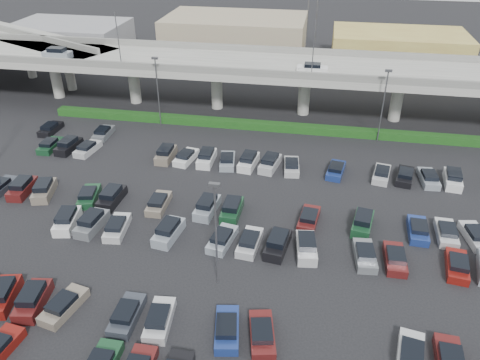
# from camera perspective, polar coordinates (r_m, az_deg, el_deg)

# --- Properties ---
(ground) EXTENTS (280.00, 280.00, 0.00)m
(ground) POSITION_cam_1_polar(r_m,az_deg,el_deg) (48.66, -0.68, -5.97)
(ground) COLOR black
(overpass) EXTENTS (150.00, 13.00, 15.80)m
(overpass) POSITION_cam_1_polar(r_m,az_deg,el_deg) (74.05, 3.88, 13.33)
(overpass) COLOR gray
(overpass) RESTS_ON ground
(on_ramp) EXTENTS (50.93, 30.13, 8.80)m
(on_ramp) POSITION_cam_1_polar(r_m,az_deg,el_deg) (103.23, -26.34, 15.33)
(on_ramp) COLOR gray
(on_ramp) RESTS_ON ground
(hedge) EXTENTS (66.00, 1.60, 1.10)m
(hedge) POSITION_cam_1_polar(r_m,az_deg,el_deg) (69.80, 3.20, 6.59)
(hedge) COLOR #103812
(hedge) RESTS_ON ground
(parked_cars) EXTENTS (62.95, 41.57, 1.67)m
(parked_cars) POSITION_cam_1_polar(r_m,az_deg,el_deg) (46.27, -2.10, -7.25)
(parked_cars) COLOR navy
(parked_cars) RESTS_ON ground
(light_poles) EXTENTS (66.90, 48.38, 10.30)m
(light_poles) POSITION_cam_1_polar(r_m,az_deg,el_deg) (47.73, -5.14, 2.02)
(light_poles) COLOR #4D4E53
(light_poles) RESTS_ON ground
(distant_buildings) EXTENTS (138.00, 24.00, 9.00)m
(distant_buildings) POSITION_cam_1_polar(r_m,az_deg,el_deg) (103.34, 13.14, 15.83)
(distant_buildings) COLOR gray
(distant_buildings) RESTS_ON ground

